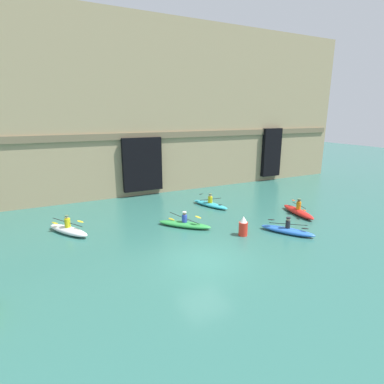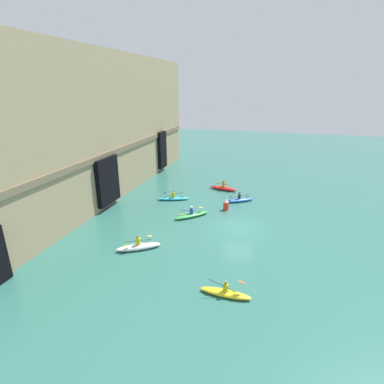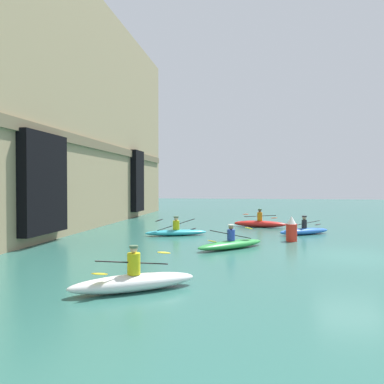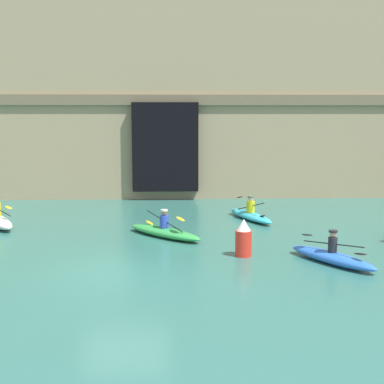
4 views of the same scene
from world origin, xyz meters
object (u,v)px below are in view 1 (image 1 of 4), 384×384
object	(u,v)px
marker_buoy	(243,226)
kayak_red	(298,211)
kayak_green	(185,224)
kayak_white	(68,230)
kayak_blue	(287,230)
kayak_cyan	(210,204)

from	to	relation	value
marker_buoy	kayak_red	bearing A→B (deg)	13.39
kayak_green	kayak_white	bearing A→B (deg)	27.46
kayak_white	marker_buoy	size ratio (longest dim) A/B	2.62
marker_buoy	kayak_blue	bearing A→B (deg)	-20.03
kayak_green	kayak_red	bearing A→B (deg)	-144.62
kayak_white	kayak_cyan	bearing A→B (deg)	-117.22
kayak_blue	kayak_red	world-z (taller)	kayak_red
kayak_green	kayak_red	xyz separation A→B (m)	(8.55, -1.42, 0.04)
kayak_red	marker_buoy	distance (m)	6.11
kayak_cyan	marker_buoy	xyz separation A→B (m)	(-1.12, -6.02, 0.37)
kayak_green	kayak_blue	bearing A→B (deg)	-170.98
kayak_red	marker_buoy	bearing A→B (deg)	112.77
kayak_green	kayak_cyan	bearing A→B (deg)	-94.70
kayak_blue	kayak_green	xyz separation A→B (m)	(-5.27, 3.79, -0.00)
marker_buoy	kayak_green	bearing A→B (deg)	132.79
kayak_blue	kayak_red	size ratio (longest dim) A/B	0.91
kayak_green	kayak_red	world-z (taller)	kayak_red
kayak_white	marker_buoy	xyz separation A→B (m)	(9.54, -4.99, 0.32)
kayak_blue	kayak_green	bearing A→B (deg)	21.50
kayak_green	kayak_cyan	xyz separation A→B (m)	(3.74, 3.19, -0.00)
kayak_white	kayak_red	world-z (taller)	kayak_red
kayak_green	marker_buoy	bearing A→B (deg)	177.58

